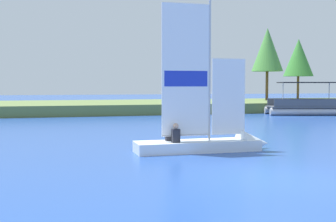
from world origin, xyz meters
name	(u,v)px	position (x,y,z in m)	size (l,w,h in m)	color
ground_plane	(275,179)	(0.00, 0.00, 0.00)	(200.00, 200.00, 0.00)	#234793
shore_bank	(113,107)	(0.00, 30.12, 0.43)	(80.00, 12.59, 0.87)	#5B703D
shoreline_tree_centre	(267,50)	(16.10, 31.00, 6.05)	(3.22, 3.22, 7.43)	brown
shoreline_tree_midright	(298,58)	(21.63, 34.10, 5.52)	(3.34, 3.34, 6.78)	brown
sailboat	(217,138)	(0.38, 5.05, 0.47)	(5.18, 1.27, 6.27)	silver
pontoon_boat	(306,106)	(14.65, 21.54, 0.68)	(6.75, 4.17, 2.67)	#B2B2B7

